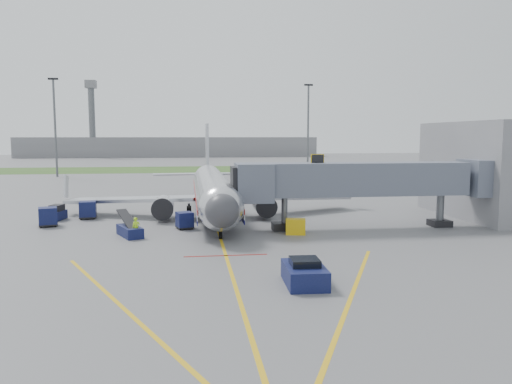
{
  "coord_description": "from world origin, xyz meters",
  "views": [
    {
      "loc": [
        -2.51,
        -38.96,
        8.54
      ],
      "look_at": [
        3.79,
        7.94,
        3.2
      ],
      "focal_mm": 35.0,
      "sensor_mm": 36.0,
      "label": 1
    }
  ],
  "objects": [
    {
      "name": "pushback_tug",
      "position": [
        4.0,
        -11.54,
        0.64
      ],
      "size": [
        2.38,
        3.74,
        1.53
      ],
      "color": "#0D123C",
      "rests_on": "ground"
    },
    {
      "name": "ground",
      "position": [
        0.0,
        0.0,
        0.0
      ],
      "size": [
        400.0,
        400.0,
        0.0
      ],
      "primitive_type": "plane",
      "color": "#565659",
      "rests_on": "ground"
    },
    {
      "name": "belt_loader",
      "position": [
        -7.64,
        4.04,
        0.51
      ],
      "size": [
        2.7,
        4.3,
        2.05
      ],
      "color": "#0D123C",
      "rests_on": "ground"
    },
    {
      "name": "airliner",
      "position": [
        0.0,
        15.25,
        2.65
      ],
      "size": [
        32.1,
        35.67,
        10.25
      ],
      "color": "silver",
      "rests_on": "ground"
    },
    {
      "name": "light_mast_right",
      "position": [
        25.0,
        75.0,
        10.78
      ],
      "size": [
        2.0,
        0.44,
        20.4
      ],
      "color": "#595B60",
      "rests_on": "ground"
    },
    {
      "name": "terminal",
      "position": [
        30.0,
        10.0,
        5.0
      ],
      "size": [
        10.0,
        16.0,
        10.0
      ],
      "primitive_type": "cube",
      "color": "slate",
      "rests_on": "ground"
    },
    {
      "name": "baggage_cart_a",
      "position": [
        -12.98,
        13.94,
        0.92
      ],
      "size": [
        1.86,
        1.86,
        1.81
      ],
      "color": "#0D123C",
      "rests_on": "ground"
    },
    {
      "name": "distant_terminal",
      "position": [
        -10.0,
        170.0,
        4.0
      ],
      "size": [
        120.0,
        14.0,
        8.0
      ],
      "primitive_type": "cube",
      "color": "slate",
      "rests_on": "ground"
    },
    {
      "name": "baggage_tug",
      "position": [
        -15.92,
        13.49,
        0.7
      ],
      "size": [
        1.6,
        2.44,
        1.58
      ],
      "color": "#0D123C",
      "rests_on": "ground"
    },
    {
      "name": "jet_bridge",
      "position": [
        12.86,
        5.0,
        4.47
      ],
      "size": [
        25.3,
        4.0,
        6.9
      ],
      "color": "slate",
      "rests_on": "ground"
    },
    {
      "name": "baggage_cart_c",
      "position": [
        -3.0,
        6.86,
        0.79
      ],
      "size": [
        1.79,
        1.79,
        1.55
      ],
      "color": "#0D123C",
      "rests_on": "ground"
    },
    {
      "name": "baggage_cart_b",
      "position": [
        -15.86,
        9.87,
        0.92
      ],
      "size": [
        2.07,
        2.07,
        1.81
      ],
      "color": "#0D123C",
      "rests_on": "ground"
    },
    {
      "name": "light_mast_left",
      "position": [
        -30.0,
        70.0,
        10.78
      ],
      "size": [
        2.0,
        0.44,
        20.4
      ],
      "color": "#595B60",
      "rests_on": "ground"
    },
    {
      "name": "ramp_worker",
      "position": [
        -6.99,
        3.08,
        0.88
      ],
      "size": [
        0.74,
        0.59,
        1.77
      ],
      "primitive_type": "imported",
      "rotation": [
        0.0,
        0.0,
        0.29
      ],
      "color": "#ABEC1B",
      "rests_on": "ground"
    },
    {
      "name": "apron_markings",
      "position": [
        0.0,
        -7.4,
        0.0
      ],
      "size": [
        21.52,
        50.0,
        0.01
      ],
      "color": "gold",
      "rests_on": "ground"
    },
    {
      "name": "ground_power_cart",
      "position": [
        6.61,
        3.0,
        0.67
      ],
      "size": [
        1.89,
        1.45,
        1.35
      ],
      "color": "gold",
      "rests_on": "ground"
    },
    {
      "name": "grass_strip",
      "position": [
        0.0,
        90.0,
        0.01
      ],
      "size": [
        300.0,
        25.0,
        0.01
      ],
      "primitive_type": "cube",
      "color": "#2D4C1E",
      "rests_on": "ground"
    },
    {
      "name": "control_tower",
      "position": [
        -40.0,
        165.0,
        17.33
      ],
      "size": [
        4.0,
        4.0,
        30.0
      ],
      "color": "#595B60",
      "rests_on": "ground"
    }
  ]
}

